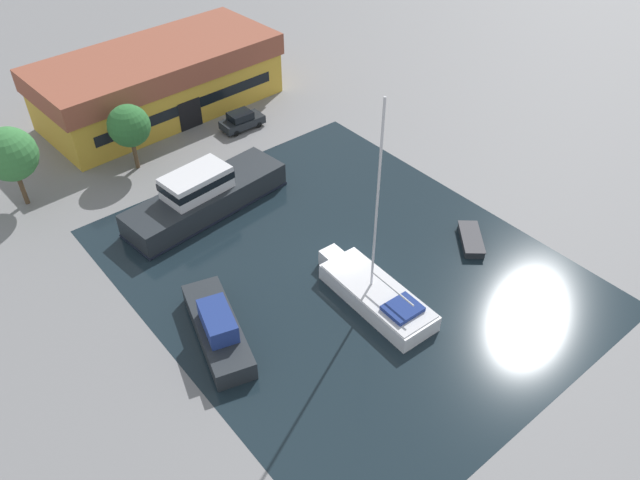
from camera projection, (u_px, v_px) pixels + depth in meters
The scene contains 10 objects.
ground_plane at pixel (342, 268), 44.59m from camera, with size 440.00×440.00×0.00m, color slate.
water_canal at pixel (342, 268), 44.59m from camera, with size 26.76×32.69×0.01m, color black.
warehouse_building at pixel (159, 81), 60.62m from camera, with size 23.83×11.51×6.16m.
quay_tree_near_building at pixel (129, 126), 51.93m from camera, with size 3.58×3.58×5.91m.
quay_tree_by_water at pixel (10, 154), 47.59m from camera, with size 4.21×4.21×6.73m.
parked_car at pixel (242, 120), 59.20m from camera, with size 4.17×1.93×1.73m.
sailboat_moored at pixel (375, 294), 41.53m from camera, with size 3.48×9.90×14.94m.
motor_cruiser at pixel (204, 196), 48.93m from camera, with size 14.03×5.49×3.80m.
small_dinghy at pixel (471, 239), 46.51m from camera, with size 3.63×3.87×0.61m.
cabin_boat at pixel (218, 328), 38.91m from camera, with size 4.66×8.56×2.64m.
Camera 1 is at (-22.13, -24.38, 30.17)m, focal length 35.00 mm.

